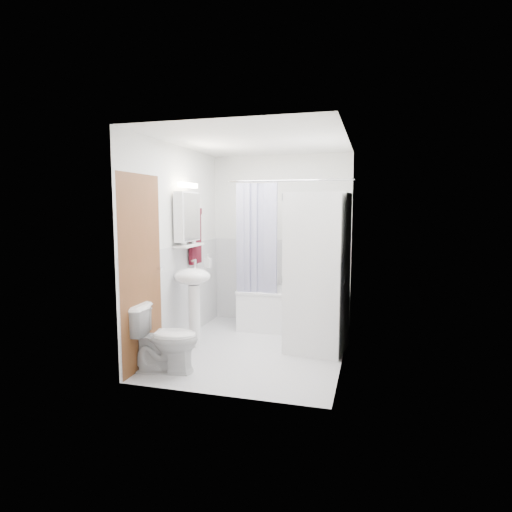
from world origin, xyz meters
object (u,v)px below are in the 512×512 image
(washer_dryer, at_px, (317,273))
(toilet, at_px, (165,339))
(bathtub, at_px, (292,308))
(sink, at_px, (193,289))

(washer_dryer, height_order, toilet, washer_dryer)
(bathtub, distance_m, sink, 1.50)
(washer_dryer, bearing_deg, toilet, -135.89)
(bathtub, bearing_deg, washer_dryer, -60.49)
(washer_dryer, bearing_deg, bathtub, 126.03)
(bathtub, relative_size, toilet, 2.07)
(sink, distance_m, washer_dryer, 1.47)
(toilet, bearing_deg, sink, -7.30)
(washer_dryer, xyz_separation_m, toilet, (-1.40, -1.08, -0.58))
(bathtub, height_order, sink, sink)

